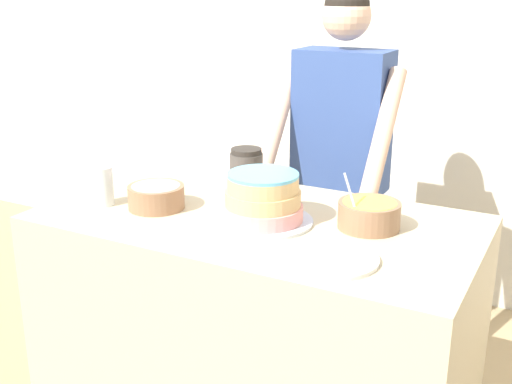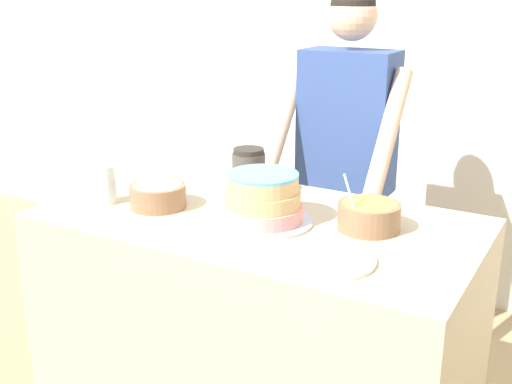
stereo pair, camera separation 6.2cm
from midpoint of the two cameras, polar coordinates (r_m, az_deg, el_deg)
The scene contains 9 objects.
wall_back at distance 3.41m, azimuth 12.19°, elevation 12.38°, with size 10.00×0.05×2.60m.
counter at distance 2.27m, azimuth -0.71°, elevation -12.81°, with size 1.41×0.77×0.89m.
person_baker at distance 2.69m, azimuth 6.85°, elevation 4.23°, with size 0.51×0.45×1.62m.
cake at distance 2.01m, azimuth -0.26°, elevation -0.76°, with size 0.32×0.32×0.16m.
frosting_bowl_pink at distance 2.18m, azimuth -9.67°, elevation -0.34°, with size 0.19×0.19×0.08m.
frosting_bowl_yellow at distance 2.00m, azimuth 9.15°, elevation -1.94°, with size 0.19×0.19×0.18m.
drinking_glass at distance 2.24m, azimuth -14.26°, elevation 0.53°, with size 0.07×0.07×0.13m.
ceramic_plate at distance 1.77m, azimuth 5.58°, elevation -5.91°, with size 0.27×0.27×0.01m.
stoneware_jar at distance 2.26m, azimuth -1.65°, elevation 1.71°, with size 0.12×0.12×0.17m.
Camera 1 is at (0.92, -1.34, 1.61)m, focal length 45.00 mm.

